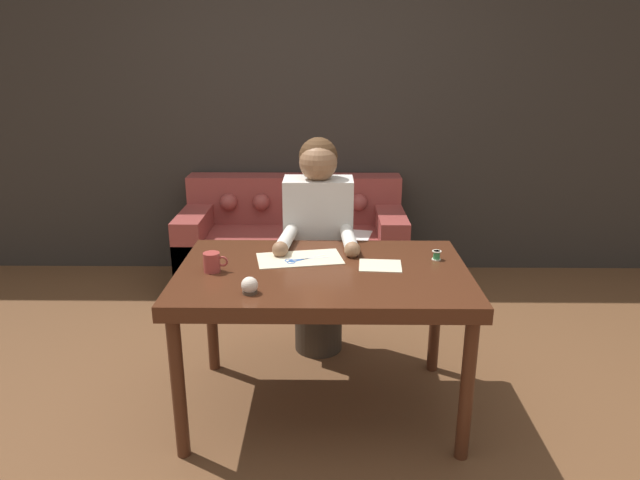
# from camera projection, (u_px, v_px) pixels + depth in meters

# --- Properties ---
(ground_plane) EXTENTS (16.00, 16.00, 0.00)m
(ground_plane) POSITION_uv_depth(u_px,v_px,m) (298.00, 401.00, 2.91)
(ground_plane) COLOR brown
(wall_back) EXTENTS (8.00, 0.06, 2.60)m
(wall_back) POSITION_uv_depth(u_px,v_px,m) (308.00, 107.00, 4.36)
(wall_back) COLOR #2D2823
(wall_back) RESTS_ON ground_plane
(dining_table) EXTENTS (1.35, 0.85, 0.74)m
(dining_table) POSITION_uv_depth(u_px,v_px,m) (323.00, 284.00, 2.66)
(dining_table) COLOR #472314
(dining_table) RESTS_ON ground_plane
(couch) EXTENTS (1.63, 0.76, 0.80)m
(couch) POSITION_uv_depth(u_px,v_px,m) (294.00, 247.00, 4.30)
(couch) COLOR brown
(couch) RESTS_ON ground_plane
(person) EXTENTS (0.43, 0.61, 1.26)m
(person) POSITION_uv_depth(u_px,v_px,m) (318.00, 248.00, 3.23)
(person) COLOR #33281E
(person) RESTS_ON ground_plane
(pattern_paper_main) EXTENTS (0.44, 0.29, 0.00)m
(pattern_paper_main) POSITION_uv_depth(u_px,v_px,m) (300.00, 259.00, 2.77)
(pattern_paper_main) COLOR beige
(pattern_paper_main) RESTS_ON dining_table
(pattern_paper_offcut) EXTENTS (0.21, 0.18, 0.00)m
(pattern_paper_offcut) POSITION_uv_depth(u_px,v_px,m) (380.00, 265.00, 2.68)
(pattern_paper_offcut) COLOR beige
(pattern_paper_offcut) RESTS_ON dining_table
(scissors) EXTENTS (0.21, 0.14, 0.01)m
(scissors) POSITION_uv_depth(u_px,v_px,m) (299.00, 260.00, 2.74)
(scissors) COLOR silver
(scissors) RESTS_ON dining_table
(mug) EXTENTS (0.11, 0.08, 0.09)m
(mug) POSITION_uv_depth(u_px,v_px,m) (212.00, 262.00, 2.60)
(mug) COLOR #9E3833
(mug) RESTS_ON dining_table
(thread_spool) EXTENTS (0.04, 0.04, 0.05)m
(thread_spool) POSITION_uv_depth(u_px,v_px,m) (437.00, 255.00, 2.75)
(thread_spool) COLOR #338C4C
(thread_spool) RESTS_ON dining_table
(pin_cushion) EXTENTS (0.07, 0.07, 0.07)m
(pin_cushion) POSITION_uv_depth(u_px,v_px,m) (250.00, 286.00, 2.36)
(pin_cushion) COLOR #4C3828
(pin_cushion) RESTS_ON dining_table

